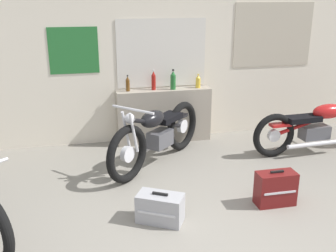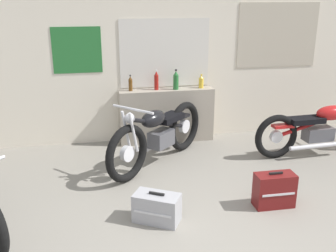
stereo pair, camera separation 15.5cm
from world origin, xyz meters
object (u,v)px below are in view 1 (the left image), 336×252
(bottle_leftmost, at_px, (128,84))
(motorcycle_black, at_px, (157,134))
(bottle_right_center, at_px, (198,82))
(motorcycle_red, at_px, (320,126))
(bottle_left_center, at_px, (154,81))
(hard_case_silver, at_px, (160,208))
(bottle_center, at_px, (173,80))
(hard_case_darkred, at_px, (276,188))

(bottle_leftmost, height_order, motorcycle_black, bottle_leftmost)
(bottle_right_center, distance_m, motorcycle_red, 1.97)
(bottle_left_center, distance_m, motorcycle_black, 1.07)
(bottle_right_center, relative_size, hard_case_silver, 0.41)
(bottle_center, bearing_deg, motorcycle_black, -116.79)
(motorcycle_red, relative_size, hard_case_silver, 4.08)
(bottle_right_center, bearing_deg, hard_case_darkred, -84.54)
(motorcycle_black, bearing_deg, bottle_right_center, 45.98)
(bottle_center, relative_size, motorcycle_red, 0.14)
(bottle_right_center, height_order, hard_case_silver, bottle_right_center)
(motorcycle_black, relative_size, hard_case_silver, 2.93)
(hard_case_darkred, bearing_deg, bottle_right_center, 95.46)
(motorcycle_red, height_order, hard_case_silver, motorcycle_red)
(bottle_left_center, xyz_separation_m, motorcycle_red, (2.34, -1.00, -0.59))
(bottle_right_center, height_order, hard_case_darkred, bottle_right_center)
(bottle_leftmost, height_order, bottle_right_center, bottle_leftmost)
(bottle_leftmost, bearing_deg, hard_case_silver, -90.03)
(bottle_left_center, bearing_deg, bottle_right_center, -1.47)
(bottle_left_center, distance_m, bottle_center, 0.31)
(bottle_left_center, distance_m, hard_case_silver, 2.55)
(motorcycle_red, distance_m, motorcycle_black, 2.47)
(bottle_right_center, distance_m, motorcycle_black, 1.34)
(motorcycle_red, bearing_deg, bottle_left_center, 156.77)
(motorcycle_black, bearing_deg, motorcycle_red, -2.30)
(motorcycle_black, xyz_separation_m, hard_case_darkred, (1.07, -1.41, -0.24))
(hard_case_silver, bearing_deg, bottle_leftmost, 89.97)
(bottle_center, xyz_separation_m, bottle_right_center, (0.42, 0.02, -0.04))
(bottle_leftmost, xyz_separation_m, hard_case_silver, (-0.00, -2.37, -0.82))
(motorcycle_red, bearing_deg, hard_case_silver, -153.49)
(bottle_right_center, relative_size, motorcycle_red, 0.10)
(hard_case_darkred, bearing_deg, motorcycle_red, 43.33)
(motorcycle_red, xyz_separation_m, hard_case_darkred, (-1.39, -1.32, -0.21))
(bottle_left_center, xyz_separation_m, hard_case_silver, (-0.41, -2.37, -0.85))
(bottle_center, xyz_separation_m, motorcycle_red, (2.03, -0.97, -0.59))
(bottle_leftmost, height_order, bottle_center, bottle_center)
(hard_case_silver, relative_size, hard_case_darkred, 1.20)
(bottle_leftmost, xyz_separation_m, bottle_center, (0.71, -0.04, 0.03))
(bottle_left_center, relative_size, bottle_center, 1.00)
(bottle_center, height_order, hard_case_silver, bottle_center)
(bottle_center, xyz_separation_m, hard_case_silver, (-0.71, -2.33, -0.85))
(hard_case_silver, xyz_separation_m, hard_case_darkred, (1.35, 0.05, 0.04))
(bottle_leftmost, bearing_deg, bottle_center, -3.07)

